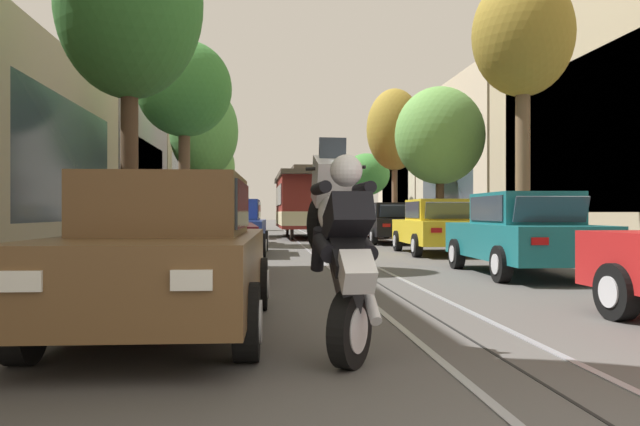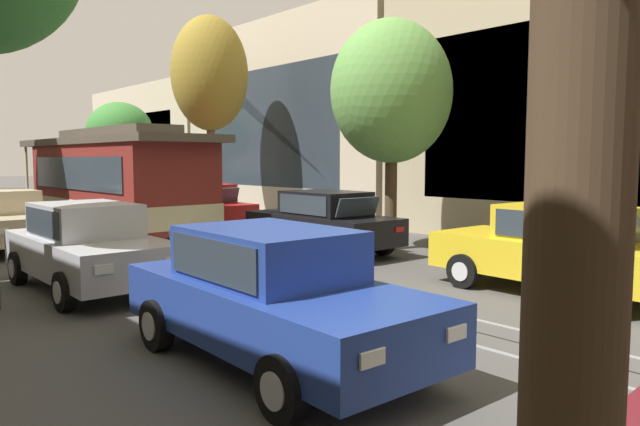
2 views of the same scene
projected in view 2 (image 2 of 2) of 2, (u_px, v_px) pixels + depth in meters
name	position (u px, v px, depth m)	size (l,w,h in m)	color
ground_plane	(237.00, 271.00, 12.58)	(160.00, 160.00, 0.00)	#4C4947
trolley_track_rails	(167.00, 253.00, 15.00)	(1.14, 60.29, 0.01)	gray
building_facade_right	(406.00, 123.00, 22.34)	(5.66, 51.99, 8.25)	gray
parked_car_blue_mid_left	(273.00, 295.00, 6.88)	(2.09, 4.40, 1.58)	#233D93
parked_car_silver_fourth_left	(88.00, 246.00, 10.76)	(2.01, 4.36, 1.58)	#B7B7BC
parked_car_beige_fifth_left	(3.00, 220.00, 15.44)	(2.02, 4.37, 1.58)	#C1B28E
parked_car_yellow_mid_right	(559.00, 249.00, 10.36)	(2.08, 4.39, 1.58)	gold
parked_car_black_fourth_right	(323.00, 222.00, 14.98)	(2.06, 4.39, 1.58)	black
parked_car_red_fifth_right	(200.00, 207.00, 19.39)	(2.02, 4.37, 1.58)	red
parked_car_teal_sixth_right	(121.00, 198.00, 24.01)	(2.11, 4.41, 1.58)	#196B70
parked_car_teal_far_right	(71.00, 192.00, 28.63)	(2.03, 4.38, 1.58)	#196B70
street_tree_kerb_right_mid	(392.00, 92.00, 15.25)	(3.44, 2.92, 6.00)	#4C3826
street_tree_kerb_right_fourth	(210.00, 74.00, 22.48)	(3.01, 2.77, 7.85)	brown
street_tree_kerb_right_far	(120.00, 132.00, 28.80)	(3.12, 3.33, 5.17)	brown
cable_car_trolley	(117.00, 184.00, 17.14)	(2.66, 9.15, 3.28)	maroon
pedestrian_on_right_pavement	(610.00, 226.00, 12.53)	(0.55, 0.39, 1.71)	#282D38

